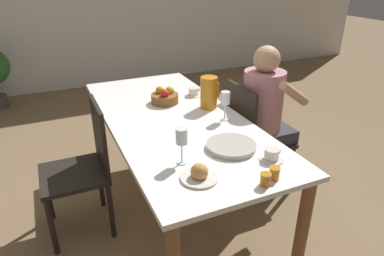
# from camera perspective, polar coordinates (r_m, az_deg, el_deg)

# --- Properties ---
(ground_plane) EXTENTS (20.00, 20.00, 0.00)m
(ground_plane) POSITION_cam_1_polar(r_m,az_deg,el_deg) (2.72, -2.62, -12.80)
(ground_plane) COLOR #7F6647
(dining_table) EXTENTS (0.88, 1.97, 0.75)m
(dining_table) POSITION_cam_1_polar(r_m,az_deg,el_deg) (2.38, -2.92, -0.36)
(dining_table) COLOR white
(dining_table) RESTS_ON ground_plane
(chair_person_side) EXTENTS (0.42, 0.42, 0.91)m
(chair_person_side) POSITION_cam_1_polar(r_m,az_deg,el_deg) (2.68, 10.03, -1.45)
(chair_person_side) COLOR black
(chair_person_side) RESTS_ON ground_plane
(chair_opposite) EXTENTS (0.42, 0.42, 0.91)m
(chair_opposite) POSITION_cam_1_polar(r_m,az_deg,el_deg) (2.38, -17.57, -6.05)
(chair_opposite) COLOR black
(chair_opposite) RESTS_ON ground_plane
(person_seated) EXTENTS (0.39, 0.41, 1.19)m
(person_seated) POSITION_cam_1_polar(r_m,az_deg,el_deg) (2.62, 12.22, 2.96)
(person_seated) COLOR #33333D
(person_seated) RESTS_ON ground_plane
(red_pitcher) EXTENTS (0.15, 0.12, 0.23)m
(red_pitcher) POSITION_cam_1_polar(r_m,az_deg,el_deg) (2.47, 2.82, 5.96)
(red_pitcher) COLOR orange
(red_pitcher) RESTS_ON dining_table
(wine_glass_water) EXTENTS (0.06, 0.06, 0.20)m
(wine_glass_water) POSITION_cam_1_polar(r_m,az_deg,el_deg) (2.26, 5.58, 4.80)
(wine_glass_water) COLOR white
(wine_glass_water) RESTS_ON dining_table
(wine_glass_juice) EXTENTS (0.06, 0.06, 0.20)m
(wine_glass_juice) POSITION_cam_1_polar(r_m,az_deg,el_deg) (1.74, -1.75, -1.72)
(wine_glass_juice) COLOR white
(wine_glass_juice) RESTS_ON dining_table
(teacup_near_person) EXTENTS (0.13, 0.13, 0.06)m
(teacup_near_person) POSITION_cam_1_polar(r_m,az_deg,el_deg) (1.87, 13.13, -4.44)
(teacup_near_person) COLOR silver
(teacup_near_person) RESTS_ON dining_table
(teacup_across) EXTENTS (0.13, 0.13, 0.06)m
(teacup_across) POSITION_cam_1_polar(r_m,az_deg,el_deg) (2.73, 0.25, 5.97)
(teacup_across) COLOR silver
(teacup_across) RESTS_ON dining_table
(serving_tray) EXTENTS (0.28, 0.28, 0.03)m
(serving_tray) POSITION_cam_1_polar(r_m,az_deg,el_deg) (1.95, 6.55, -3.01)
(serving_tray) COLOR #B7B2A8
(serving_tray) RESTS_ON dining_table
(bread_plate) EXTENTS (0.19, 0.19, 0.09)m
(bread_plate) POSITION_cam_1_polar(r_m,az_deg,el_deg) (1.67, 1.24, -7.68)
(bread_plate) COLOR silver
(bread_plate) RESTS_ON dining_table
(jam_jar_amber) EXTENTS (0.05, 0.05, 0.06)m
(jam_jar_amber) POSITION_cam_1_polar(r_m,az_deg,el_deg) (1.65, 12.14, -8.28)
(jam_jar_amber) COLOR #C67A1E
(jam_jar_amber) RESTS_ON dining_table
(jam_jar_red) EXTENTS (0.05, 0.05, 0.06)m
(jam_jar_red) POSITION_cam_1_polar(r_m,az_deg,el_deg) (1.71, 13.57, -7.25)
(jam_jar_red) COLOR #C67A1E
(jam_jar_red) RESTS_ON dining_table
(fruit_bowl) EXTENTS (0.21, 0.21, 0.12)m
(fruit_bowl) POSITION_cam_1_polar(r_m,az_deg,el_deg) (2.58, -4.56, 5.19)
(fruit_bowl) COLOR brown
(fruit_bowl) RESTS_ON dining_table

